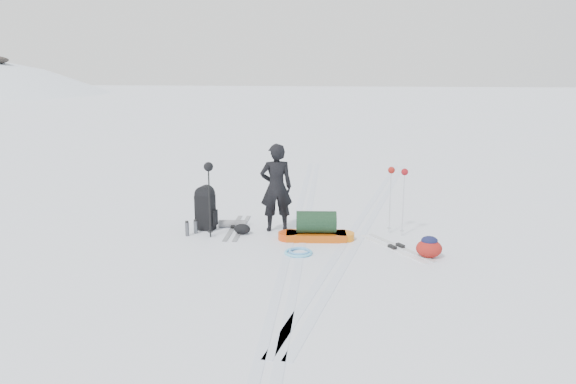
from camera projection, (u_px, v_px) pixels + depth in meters
The scene contains 13 objects.
ground at pixel (298, 237), 11.32m from camera, with size 200.00×200.00×0.00m, color silver.
ski_tracks at pixel (331, 226), 12.07m from camera, with size 3.38×17.97×0.01m.
skier at pixel (276, 188), 11.59m from camera, with size 0.67×0.44×1.84m, color black.
pulk_sled at pixel (316, 229), 11.10m from camera, with size 1.56×0.64×0.58m.
expedition_rucksack at pixel (209, 209), 11.77m from camera, with size 1.02×0.53×0.95m.
ski_poles_black at pixel (209, 176), 11.08m from camera, with size 0.19×0.21×1.53m.
ski_poles_silver at pixel (398, 179), 11.27m from camera, with size 0.40×0.30×1.39m.
touring_skis_grey at pixel (238, 227), 11.95m from camera, with size 0.43×1.96×0.07m.
touring_skis_white at pixel (396, 247), 10.61m from camera, with size 1.38×1.72×0.07m.
rope_coil at pixel (299, 252), 10.30m from camera, with size 0.63×0.63×0.06m.
small_daypack at pixel (429, 247), 10.06m from camera, with size 0.56×0.49×0.40m.
thermos_pair at pixel (191, 228), 11.46m from camera, with size 0.21×0.31×0.31m.
stuff_sack at pixel (242, 229), 11.51m from camera, with size 0.37×0.29×0.21m.
Camera 1 is at (1.46, -10.76, 3.32)m, focal length 35.00 mm.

